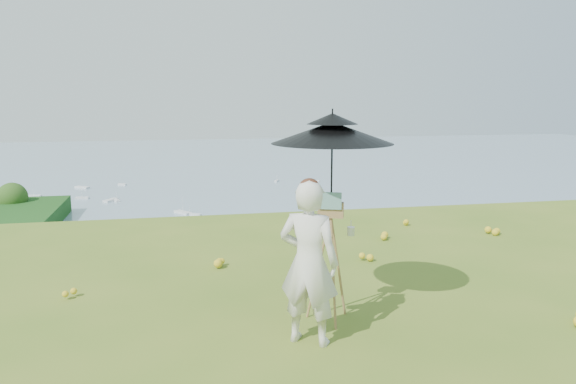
{
  "coord_description": "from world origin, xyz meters",
  "views": [
    {
      "loc": [
        -2.32,
        -4.42,
        2.46
      ],
      "look_at": [
        -0.67,
        3.74,
        1.01
      ],
      "focal_mm": 35.0,
      "sensor_mm": 36.0,
      "label": 1
    }
  ],
  "objects": [
    {
      "name": "ground",
      "position": [
        0.0,
        0.0,
        0.0
      ],
      "size": [
        14.0,
        14.0,
        0.0
      ],
      "primitive_type": "plane",
      "color": "#547521",
      "rests_on": "ground"
    },
    {
      "name": "shoreline_tier",
      "position": [
        0.0,
        75.0,
        -36.0
      ],
      "size": [
        170.0,
        28.0,
        8.0
      ],
      "primitive_type": "cube",
      "color": "slate",
      "rests_on": "bay_water"
    },
    {
      "name": "moored_boats",
      "position": [
        -12.5,
        161.0,
        -33.65
      ],
      "size": [
        140.0,
        140.0,
        0.7
      ],
      "primitive_type": null,
      "color": "silver",
      "rests_on": "bay_water"
    },
    {
      "name": "wildflowers",
      "position": [
        0.0,
        0.25,
        0.06
      ],
      "size": [
        10.0,
        10.5,
        0.12
      ],
      "primitive_type": null,
      "color": "gold",
      "rests_on": "ground"
    },
    {
      "name": "slope_trees",
      "position": [
        0.0,
        35.0,
        -15.0
      ],
      "size": [
        110.0,
        50.0,
        6.0
      ],
      "primitive_type": null,
      "color": "#234514",
      "rests_on": "forest_slope"
    },
    {
      "name": "field_easel",
      "position": [
        -0.71,
        1.24,
        0.72
      ],
      "size": [
        0.71,
        0.71,
        1.45
      ],
      "primitive_type": null,
      "rotation": [
        0.0,
        0.0,
        -0.37
      ],
      "color": "olive",
      "rests_on": "ground"
    },
    {
      "name": "sun_umbrella",
      "position": [
        -0.7,
        1.27,
        1.75
      ],
      "size": [
        1.7,
        1.7,
        1.13
      ],
      "primitive_type": null,
      "rotation": [
        0.0,
        0.0,
        -0.4
      ],
      "color": "black",
      "rests_on": "field_easel"
    },
    {
      "name": "bay_water",
      "position": [
        0.0,
        240.0,
        -34.0
      ],
      "size": [
        700.0,
        700.0,
        0.0
      ],
      "primitive_type": "plane",
      "color": "#779BAA",
      "rests_on": "ground"
    },
    {
      "name": "harbor_town",
      "position": [
        0.0,
        75.0,
        -29.5
      ],
      "size": [
        110.0,
        22.0,
        5.0
      ],
      "primitive_type": null,
      "color": "silver",
      "rests_on": "shoreline_tier"
    },
    {
      "name": "painter",
      "position": [
        -1.07,
        0.74,
        0.83
      ],
      "size": [
        0.72,
        0.65,
        1.66
      ],
      "primitive_type": "imported",
      "rotation": [
        0.0,
        0.0,
        2.59
      ],
      "color": "beige",
      "rests_on": "ground"
    },
    {
      "name": "painter_cap",
      "position": [
        -1.07,
        0.74,
        1.61
      ],
      "size": [
        0.28,
        0.31,
        0.1
      ],
      "primitive_type": null,
      "rotation": [
        0.0,
        0.0,
        -0.36
      ],
      "color": "#D67576",
      "rests_on": "painter"
    }
  ]
}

